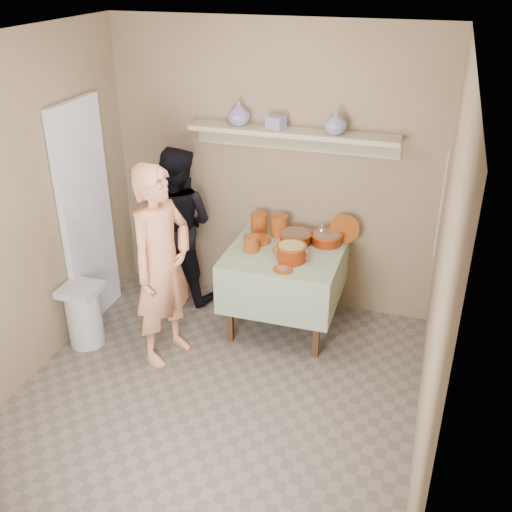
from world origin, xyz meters
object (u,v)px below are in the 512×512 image
at_px(serving_table, 285,263).
at_px(cazuela_rice, 291,251).
at_px(person_helper, 177,226).
at_px(trash_bin, 84,315).
at_px(person_cook, 162,266).

height_order(serving_table, cazuela_rice, cazuela_rice).
bearing_deg(serving_table, person_helper, 169.68).
height_order(person_helper, serving_table, person_helper).
bearing_deg(trash_bin, serving_table, 26.43).
height_order(person_cook, trash_bin, person_cook).
distance_m(person_cook, cazuela_rice, 1.06).
relative_size(person_helper, cazuela_rice, 4.61).
bearing_deg(person_helper, cazuela_rice, 163.83).
height_order(person_cook, cazuela_rice, person_cook).
distance_m(person_cook, trash_bin, 0.93).
bearing_deg(trash_bin, person_helper, 64.97).
xyz_separation_m(person_cook, trash_bin, (-0.75, -0.06, -0.56)).
bearing_deg(person_cook, person_helper, 34.22).
xyz_separation_m(serving_table, cazuela_rice, (0.09, -0.17, 0.20)).
distance_m(person_cook, serving_table, 1.11).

